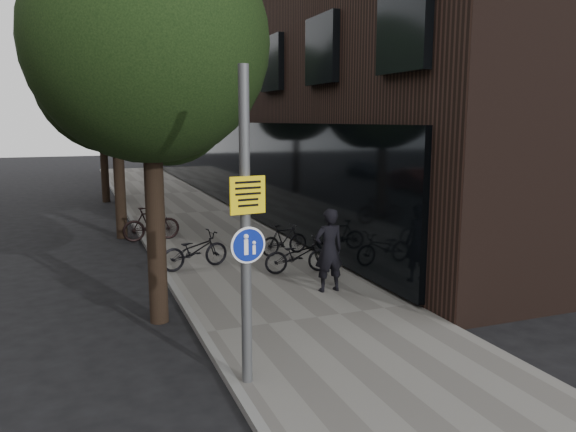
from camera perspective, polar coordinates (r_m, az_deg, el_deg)
name	(u,v)px	position (r m, az deg, el deg)	size (l,w,h in m)	color
ground	(398,405)	(8.33, 11.09, -18.34)	(120.00, 120.00, 0.00)	black
sidewalk	(228,248)	(17.17, -6.12, -3.25)	(4.50, 60.00, 0.12)	slate
curb_edge	(153,254)	(16.75, -13.59, -3.78)	(0.15, 60.00, 0.13)	slate
building_right_dark_brick	(318,22)	(31.25, 3.07, 19.10)	(12.00, 40.00, 18.00)	black
street_tree_near	(152,53)	(10.99, -13.69, 15.79)	(4.40, 4.40, 7.50)	black
street_tree_mid	(116,82)	(19.42, -17.03, 12.90)	(5.00, 5.00, 7.80)	black
street_tree_far	(102,94)	(28.39, -18.38, 11.69)	(5.00, 5.00, 7.80)	black
signpost	(245,228)	(7.86, -4.35, -1.26)	(0.52, 0.15, 4.51)	#595B5E
pedestrian	(329,250)	(12.46, 4.17, -3.49)	(0.68, 0.45, 1.87)	black
parked_bike_facade_near	(298,255)	(14.05, 0.99, -4.00)	(0.59, 1.69, 0.89)	black
parked_bike_facade_far	(284,240)	(15.88, -0.39, -2.40)	(0.41, 1.47, 0.88)	black
parked_bike_curb_near	(195,250)	(14.62, -9.46, -3.46)	(0.63, 1.81, 0.95)	black
parked_bike_curb_far	(151,224)	(18.26, -13.72, -0.77)	(0.51, 1.79, 1.08)	black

